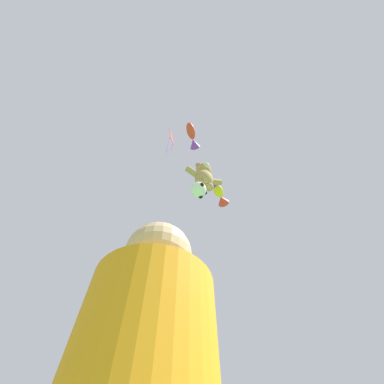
{
  "coord_description": "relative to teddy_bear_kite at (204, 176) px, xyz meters",
  "views": [
    {
      "loc": [
        -2.27,
        -0.07,
        1.05
      ],
      "look_at": [
        1.02,
        6.59,
        11.79
      ],
      "focal_mm": 24.0,
      "sensor_mm": 36.0,
      "label": 1
    }
  ],
  "objects": [
    {
      "name": "teddy_bear_kite",
      "position": [
        0.0,
        0.0,
        0.0
      ],
      "size": [
        2.28,
        1.0,
        2.31
      ],
      "color": "tan"
    },
    {
      "name": "fish_kite_goldfin",
      "position": [
        2.17,
        1.64,
        1.52
      ],
      "size": [
        1.69,
        1.59,
        0.77
      ],
      "color": "yellow"
    },
    {
      "name": "fish_kite_magenta",
      "position": [
        0.51,
        0.41,
        0.96
      ],
      "size": [
        1.73,
        1.56,
        0.75
      ],
      "color": "#E53F9E"
    },
    {
      "name": "diamond_kite",
      "position": [
        -2.2,
        0.05,
        3.01
      ],
      "size": [
        0.77,
        0.92,
        3.08
      ],
      "color": "red"
    },
    {
      "name": "soccer_ball_kite",
      "position": [
        -0.37,
        -0.01,
        -1.65
      ],
      "size": [
        0.89,
        0.89,
        0.82
      ],
      "color": "white"
    },
    {
      "name": "fish_kite_crimson",
      "position": [
        -1.42,
        -1.42,
        0.96
      ],
      "size": [
        1.34,
        1.45,
        0.55
      ],
      "color": "red"
    }
  ]
}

